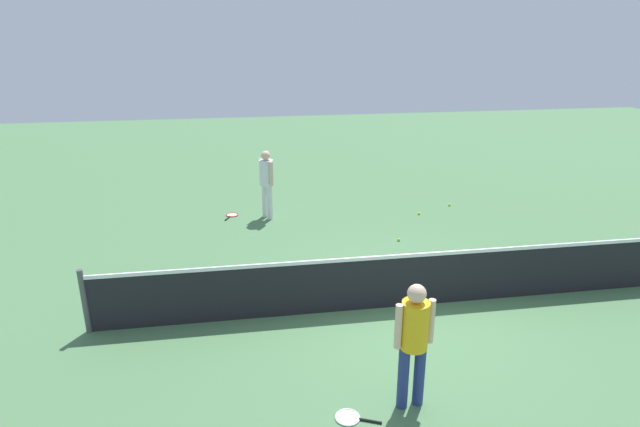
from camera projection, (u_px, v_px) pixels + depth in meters
The scene contains 9 objects.
ground_plane at pixel (396, 306), 9.18m from camera, with size 40.00×40.00×0.00m, color #4C7A4C.
court_net at pixel (397, 280), 9.01m from camera, with size 10.09×0.09×1.07m.
player_near_side at pixel (267, 179), 13.01m from camera, with size 0.47×0.49×1.70m.
player_far_side at pixel (414, 336), 6.48m from camera, with size 0.53×0.38×1.70m.
tennis_racket_near_player at pixel (232, 215), 13.48m from camera, with size 0.41×0.60×0.03m.
tennis_racket_far_player at pixel (350, 418), 6.57m from camera, with size 0.60×0.41×0.03m.
tennis_ball_near_player at pixel (450, 205), 14.19m from camera, with size 0.07×0.07×0.07m, color #C6E033.
tennis_ball_by_net at pixel (399, 240), 11.91m from camera, with size 0.07×0.07×0.07m, color #C6E033.
tennis_ball_midcourt at pixel (419, 213), 13.54m from camera, with size 0.07×0.07×0.07m, color #C6E033.
Camera 1 is at (2.57, 7.79, 4.59)m, focal length 30.06 mm.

